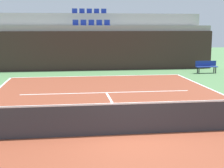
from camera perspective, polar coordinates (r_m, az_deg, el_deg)
The scene contains 12 objects.
ground_plane at distance 10.07m, azimuth 3.17°, elevation -8.65°, with size 80.00×80.00×0.00m, color #477042.
court_surface at distance 10.06m, azimuth 3.17°, elevation -8.62°, with size 11.00×24.00×0.01m, color brown.
baseline_far at distance 21.64m, azimuth -2.63°, elevation 1.37°, with size 11.00×0.10×0.00m, color white.
service_line_far at distance 16.19m, azimuth -0.98°, elevation -1.49°, with size 8.26×0.10×0.00m, color white.
centre_service_line at distance 13.10m, azimuth 0.60°, elevation -4.21°, with size 0.10×6.40×0.00m, color white.
back_wall at distance 24.57m, azimuth -3.27°, elevation 5.72°, with size 18.18×0.30×2.87m, color #33231E.
stands_tier_lower at distance 25.90m, azimuth -3.50°, elevation 6.38°, with size 18.18×2.40×3.28m, color #9E9E99.
stands_tier_upper at distance 28.27m, azimuth -3.85°, elevation 7.64°, with size 18.18×2.40×4.25m, color #9E9E99.
seating_row_lower at distance 25.95m, azimuth -3.55°, elevation 10.29°, with size 2.88×0.44×0.44m.
seating_row_upper at distance 28.37m, azimuth -3.91°, elevation 12.19°, with size 2.88×0.44×0.44m.
tennis_net at distance 9.92m, azimuth 3.20°, elevation -5.86°, with size 11.08×0.08×1.07m.
player_bench at distance 23.95m, azimuth 15.91°, elevation 3.02°, with size 1.50×0.40×0.85m.
Camera 1 is at (-1.78, -9.38, 3.19)m, focal length 53.18 mm.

